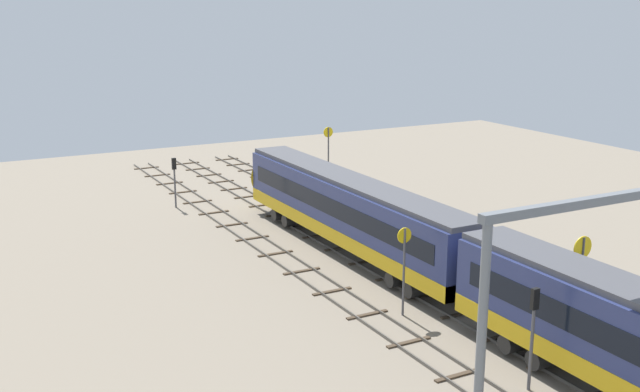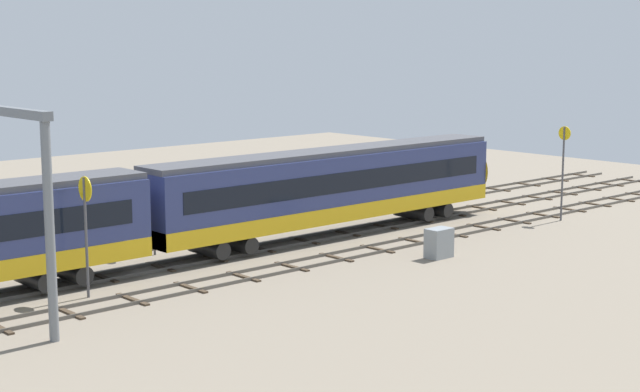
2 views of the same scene
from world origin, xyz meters
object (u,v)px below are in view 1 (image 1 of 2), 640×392
object	(u,v)px
overhead_gantry	(622,250)
signal_light_trackside_departure	(174,175)
speed_sign_mid_trackside	(404,260)
speed_sign_far_trackside	(581,272)
signal_light_trackside_approach	(533,324)
speed_sign_near_foreground	(328,153)
relay_cabinet	(442,224)
train	(467,268)

from	to	relation	value
overhead_gantry	signal_light_trackside_departure	xyz separation A→B (m)	(36.97, 6.60, -3.54)
speed_sign_mid_trackside	signal_light_trackside_departure	distance (m)	26.56
overhead_gantry	signal_light_trackside_departure	world-z (taller)	overhead_gantry
overhead_gantry	speed_sign_far_trackside	xyz separation A→B (m)	(3.98, -2.23, -2.59)
signal_light_trackside_approach	signal_light_trackside_departure	world-z (taller)	signal_light_trackside_approach
speed_sign_near_foreground	relay_cabinet	size ratio (longest dim) A/B	3.81
signal_light_trackside_departure	signal_light_trackside_approach	bearing A→B (deg)	-173.80
speed_sign_near_foreground	speed_sign_far_trackside	size ratio (longest dim) A/B	1.10
train	speed_sign_far_trackside	bearing A→B (deg)	-152.56
speed_sign_mid_trackside	signal_light_trackside_departure	xyz separation A→B (m)	(26.31, 3.63, -0.36)
train	speed_sign_far_trackside	world-z (taller)	speed_sign_far_trackside
signal_light_trackside_approach	relay_cabinet	xyz separation A→B (m)	(19.35, -10.12, -2.16)
speed_sign_near_foreground	signal_light_trackside_departure	world-z (taller)	speed_sign_near_foreground
speed_sign_near_foreground	signal_light_trackside_approach	world-z (taller)	speed_sign_near_foreground
train	relay_cabinet	xyz separation A→B (m)	(12.14, -7.68, -1.89)
overhead_gantry	relay_cabinet	xyz separation A→B (m)	(21.05, -7.36, -5.39)
speed_sign_mid_trackside	signal_light_trackside_approach	xyz separation A→B (m)	(-8.96, -0.20, -0.05)
speed_sign_near_foreground	signal_light_trackside_departure	distance (m)	12.58
speed_sign_near_foreground	speed_sign_far_trackside	distance (m)	30.63
train	signal_light_trackside_departure	size ratio (longest dim) A/B	12.76
speed_sign_near_foreground	signal_light_trackside_departure	xyz separation A→B (m)	(2.56, 12.27, -1.03)
overhead_gantry	signal_light_trackside_departure	size ratio (longest dim) A/B	3.64
overhead_gantry	speed_sign_near_foreground	xyz separation A→B (m)	(34.41, -5.68, -2.50)
overhead_gantry	signal_light_trackside_departure	bearing A→B (deg)	10.12
signal_light_trackside_departure	relay_cabinet	bearing A→B (deg)	-138.78
train	speed_sign_mid_trackside	bearing A→B (deg)	56.39
signal_light_trackside_approach	signal_light_trackside_departure	bearing A→B (deg)	6.20
speed_sign_far_trackside	signal_light_trackside_approach	distance (m)	5.53
speed_sign_mid_trackside	signal_light_trackside_departure	size ratio (longest dim) A/B	1.18
signal_light_trackside_departure	speed_sign_far_trackside	bearing A→B (deg)	-165.02
speed_sign_mid_trackside	signal_light_trackside_departure	bearing A→B (deg)	7.87
speed_sign_near_foreground	signal_light_trackside_approach	xyz separation A→B (m)	(-32.72, 8.44, -0.72)
overhead_gantry	speed_sign_mid_trackside	distance (m)	11.51
signal_light_trackside_approach	overhead_gantry	bearing A→B (deg)	-121.56
overhead_gantry	speed_sign_mid_trackside	size ratio (longest dim) A/B	3.08
train	signal_light_trackside_departure	distance (m)	28.75
speed_sign_mid_trackside	relay_cabinet	world-z (taller)	speed_sign_mid_trackside
train	speed_sign_far_trackside	distance (m)	5.63
speed_sign_mid_trackside	speed_sign_far_trackside	world-z (taller)	speed_sign_far_trackside
train	relay_cabinet	world-z (taller)	train
overhead_gantry	signal_light_trackside_approach	size ratio (longest dim) A/B	3.22
train	speed_sign_near_foreground	bearing A→B (deg)	-13.25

